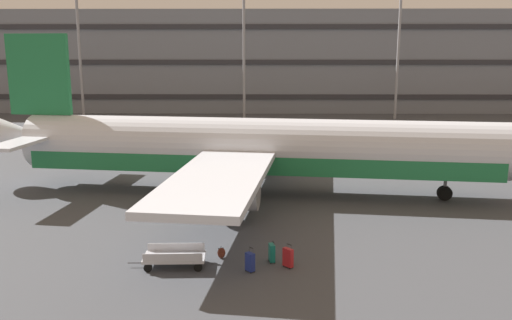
{
  "coord_description": "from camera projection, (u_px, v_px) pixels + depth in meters",
  "views": [
    {
      "loc": [
        2.57,
        -34.71,
        9.04
      ],
      "look_at": [
        2.25,
        -5.36,
        3.0
      ],
      "focal_mm": 37.37,
      "sensor_mm": 36.0,
      "label": 1
    }
  ],
  "objects": [
    {
      "name": "suitcase_laid_flat",
      "position": [
        250.0,
        262.0,
        22.11
      ],
      "size": [
        0.43,
        0.44,
        1.05
      ],
      "color": "navy",
      "rests_on": "ground_plane"
    },
    {
      "name": "terminal_structure",
      "position": [
        246.0,
        61.0,
        85.31
      ],
      "size": [
        153.26,
        18.47,
        14.83
      ],
      "color": "slate",
      "rests_on": "ground_plane"
    },
    {
      "name": "ground_plane",
      "position": [
        223.0,
        187.0,
        35.84
      ],
      "size": [
        600.0,
        600.0,
        0.0
      ],
      "primitive_type": "plane",
      "color": "#424449"
    },
    {
      "name": "backpack_upright",
      "position": [
        221.0,
        253.0,
        23.59
      ],
      "size": [
        0.4,
        0.33,
        0.53
      ],
      "color": "#592619",
      "rests_on": "ground_plane"
    },
    {
      "name": "light_mast_center_left",
      "position": [
        244.0,
        31.0,
        69.91
      ],
      "size": [
        1.8,
        0.5,
        19.83
      ],
      "color": "gray",
      "rests_on": "ground_plane"
    },
    {
      "name": "baggage_cart",
      "position": [
        174.0,
        257.0,
        22.65
      ],
      "size": [
        3.32,
        1.39,
        0.82
      ],
      "color": "#B7B7BC",
      "rests_on": "ground_plane"
    },
    {
      "name": "airliner",
      "position": [
        253.0,
        148.0,
        33.81
      ],
      "size": [
        36.08,
        29.27,
        10.12
      ],
      "color": "silver",
      "rests_on": "ground_plane"
    },
    {
      "name": "suitcase_navy",
      "position": [
        272.0,
        253.0,
        23.13
      ],
      "size": [
        0.3,
        0.49,
        0.92
      ],
      "color": "#147266",
      "rests_on": "ground_plane"
    },
    {
      "name": "light_mast_center_right",
      "position": [
        399.0,
        34.0,
        69.78
      ],
      "size": [
        1.8,
        0.5,
        19.04
      ],
      "color": "gray",
      "rests_on": "ground_plane"
    },
    {
      "name": "suitcase_black",
      "position": [
        288.0,
        257.0,
        22.55
      ],
      "size": [
        0.47,
        0.48,
        1.02
      ],
      "color": "#B21E23",
      "rests_on": "ground_plane"
    },
    {
      "name": "light_mast_left",
      "position": [
        79.0,
        35.0,
        70.25
      ],
      "size": [
        1.8,
        0.5,
        18.76
      ],
      "color": "gray",
      "rests_on": "ground_plane"
    }
  ]
}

